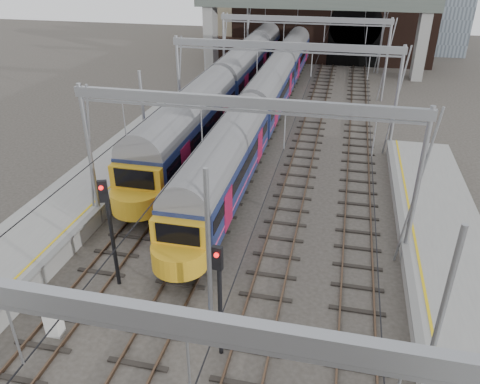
% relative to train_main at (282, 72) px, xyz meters
% --- Properties ---
extents(ground, '(160.00, 160.00, 0.00)m').
position_rel_train_main_xyz_m(ground, '(2.00, -35.75, -2.46)').
color(ground, '#38332D').
rests_on(ground, ground).
extents(platform_left, '(4.32, 55.00, 1.12)m').
position_rel_train_main_xyz_m(platform_left, '(-8.18, -33.25, -1.90)').
color(platform_left, gray).
rests_on(platform_left, ground).
extents(tracks, '(14.40, 80.00, 0.22)m').
position_rel_train_main_xyz_m(tracks, '(2.00, -20.75, -2.44)').
color(tracks, '#4C3828').
rests_on(tracks, ground).
extents(overhead_line, '(16.80, 80.00, 8.00)m').
position_rel_train_main_xyz_m(overhead_line, '(2.00, -14.26, 4.11)').
color(overhead_line, gray).
rests_on(overhead_line, ground).
extents(retaining_wall, '(28.00, 2.75, 9.00)m').
position_rel_train_main_xyz_m(retaining_wall, '(3.40, 16.18, 1.87)').
color(retaining_wall, black).
rests_on(retaining_wall, ground).
extents(overbridge, '(28.00, 3.00, 9.25)m').
position_rel_train_main_xyz_m(overbridge, '(2.00, 10.25, 4.81)').
color(overbridge, gray).
rests_on(overbridge, ground).
extents(train_main, '(2.75, 63.61, 4.75)m').
position_rel_train_main_xyz_m(train_main, '(0.00, 0.00, 0.00)').
color(train_main, black).
rests_on(train_main, ground).
extents(train_second, '(3.05, 52.80, 5.16)m').
position_rel_train_main_xyz_m(train_second, '(-4.00, -1.02, 0.18)').
color(train_second, black).
rests_on(train_second, ground).
extents(signal_near_left, '(0.42, 0.49, 5.43)m').
position_rel_train_main_xyz_m(signal_near_left, '(-2.82, -32.52, 0.92)').
color(signal_near_left, black).
rests_on(signal_near_left, ground).
extents(signal_near_centre, '(0.38, 0.47, 5.05)m').
position_rel_train_main_xyz_m(signal_near_centre, '(2.89, -35.51, 0.71)').
color(signal_near_centre, black).
rests_on(signal_near_centre, ground).
extents(relay_cabinet, '(0.60, 0.51, 1.18)m').
position_rel_train_main_xyz_m(relay_cabinet, '(-3.88, -35.98, -1.87)').
color(relay_cabinet, silver).
rests_on(relay_cabinet, ground).
extents(equip_cover_a, '(0.78, 0.58, 0.09)m').
position_rel_train_main_xyz_m(equip_cover_a, '(1.14, -34.20, -2.41)').
color(equip_cover_a, '#1850B4').
rests_on(equip_cover_a, ground).
extents(equip_cover_b, '(1.07, 0.86, 0.11)m').
position_rel_train_main_xyz_m(equip_cover_b, '(0.16, -31.10, -2.40)').
color(equip_cover_b, '#1850B4').
rests_on(equip_cover_b, ground).
extents(equip_cover_c, '(1.09, 0.89, 0.11)m').
position_rel_train_main_xyz_m(equip_cover_c, '(7.21, -34.62, -2.40)').
color(equip_cover_c, '#1850B4').
rests_on(equip_cover_c, ground).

